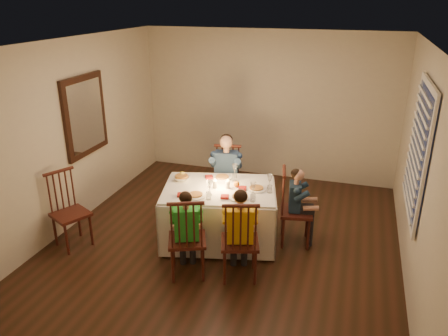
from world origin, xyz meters
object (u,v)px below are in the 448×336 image
(dining_table, at_px, (219,203))
(child_green, at_px, (188,273))
(child_yellow, at_px, (239,276))
(chair_near_left, at_px, (188,273))
(child_teal, at_px, (294,242))
(serving_bowl, at_px, (182,178))
(chair_end, at_px, (294,242))
(adult, at_px, (226,213))
(chair_extra, at_px, (75,245))
(chair_near_right, at_px, (239,276))
(chair_adult, at_px, (226,213))

(dining_table, height_order, child_green, dining_table)
(dining_table, xyz_separation_m, child_yellow, (0.49, -0.73, -0.55))
(child_green, bearing_deg, chair_near_left, 180.00)
(child_teal, bearing_deg, serving_bowl, 84.60)
(chair_end, distance_m, child_yellow, 1.09)
(adult, bearing_deg, child_yellow, -77.11)
(chair_extra, bearing_deg, dining_table, -41.07)
(child_yellow, distance_m, serving_bowl, 1.56)
(chair_extra, height_order, adult, adult)
(chair_end, relative_size, child_green, 0.96)
(dining_table, xyz_separation_m, chair_near_right, (0.49, -0.73, -0.55))
(dining_table, relative_size, chair_extra, 1.63)
(adult, bearing_deg, chair_adult, 170.14)
(child_teal, bearing_deg, child_yellow, 142.07)
(serving_bowl, bearing_deg, dining_table, -9.67)
(adult, height_order, child_green, adult)
(dining_table, bearing_deg, adult, 86.79)
(child_green, xyz_separation_m, child_yellow, (0.60, 0.13, 0.00))
(chair_adult, height_order, child_yellow, child_yellow)
(chair_extra, relative_size, child_yellow, 0.91)
(chair_near_left, xyz_separation_m, adult, (-0.03, 1.64, 0.00))
(chair_adult, height_order, adult, adult)
(child_green, distance_m, serving_bowl, 1.33)
(dining_table, relative_size, child_teal, 1.58)
(dining_table, xyz_separation_m, serving_bowl, (-0.57, 0.10, 0.25))
(chair_near_right, height_order, child_green, child_green)
(adult, distance_m, serving_bowl, 1.13)
(chair_end, height_order, adult, adult)
(chair_near_left, height_order, adult, adult)
(chair_near_left, distance_m, child_yellow, 0.61)
(chair_end, height_order, child_green, child_green)
(chair_adult, distance_m, chair_end, 1.26)
(adult, xyz_separation_m, child_green, (0.03, -1.64, 0.00))
(chair_near_left, distance_m, chair_extra, 1.70)
(chair_near_left, xyz_separation_m, child_yellow, (0.60, 0.13, 0.00))
(dining_table, distance_m, serving_bowl, 0.63)
(chair_near_right, bearing_deg, chair_adult, -84.39)
(dining_table, distance_m, adult, 0.96)
(chair_end, distance_m, serving_bowl, 1.76)
(chair_adult, xyz_separation_m, chair_end, (1.13, -0.54, 0.00))
(chair_end, relative_size, chair_extra, 1.01)
(chair_near_left, bearing_deg, serving_bowl, -87.10)
(adult, distance_m, child_teal, 1.26)
(adult, height_order, child_teal, adult)
(child_teal, relative_size, serving_bowl, 4.74)
(chair_near_right, height_order, adult, adult)
(chair_adult, bearing_deg, chair_extra, -147.91)
(chair_adult, distance_m, adult, 0.00)
(child_green, distance_m, child_yellow, 0.61)
(dining_table, relative_size, chair_end, 1.61)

